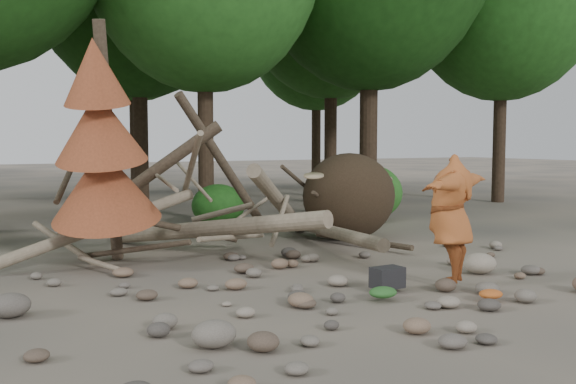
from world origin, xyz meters
name	(u,v)px	position (x,y,z in m)	size (l,w,h in m)	color
ground	(362,290)	(0.00, 0.00, 0.00)	(120.00, 120.00, 0.00)	#514C44
deadfall_pile	(329,199)	(2.02, 4.24, 0.95)	(8.55, 5.24, 3.30)	#332619
dead_conifer	(102,149)	(-3.12, 3.37, 2.11)	(2.06, 2.16, 4.35)	#4C3F30
bush_mid	(218,205)	(0.80, 7.80, 0.56)	(1.40, 1.40, 1.12)	#215B1A
bush_right	(367,192)	(5.00, 7.00, 0.80)	(2.00, 2.00, 1.60)	#2A6C21
frisbee_thrower	(451,218)	(1.32, -0.45, 1.07)	(3.48, 1.74, 1.97)	#A55225
backpack	(387,281)	(0.26, -0.27, 0.16)	(0.47, 0.31, 0.31)	black
cloth_green	(383,296)	(-0.14, -0.71, 0.08)	(0.41, 0.34, 0.15)	#275C24
cloth_orange	(491,298)	(1.17, -1.46, 0.06)	(0.35, 0.29, 0.13)	#B1531E
boulder_front_left	(214,334)	(-2.98, -1.48, 0.15)	(0.50, 0.45, 0.30)	#6E665C
boulder_mid_right	(480,263)	(2.45, 0.06, 0.18)	(0.58, 0.53, 0.35)	gray
boulder_mid_left	(10,305)	(-4.84, 0.86, 0.16)	(0.52, 0.47, 0.31)	#5A534C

